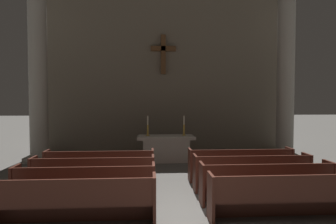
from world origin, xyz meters
TOP-DOWN VIEW (x-y plane):
  - ground_plane at (0.00, 0.00)m, footprint 80.00×80.00m
  - pew_left_row_1 at (-2.06, -0.04)m, footprint 3.08×0.50m
  - pew_left_row_2 at (-2.06, 0.92)m, footprint 3.08×0.50m
  - pew_left_row_3 at (-2.06, 1.87)m, footprint 3.08×0.50m
  - pew_left_row_4 at (-2.06, 2.83)m, footprint 3.08×0.50m
  - pew_right_row_1 at (2.06, -0.04)m, footprint 3.08×0.50m
  - pew_right_row_2 at (2.06, 0.92)m, footprint 3.08×0.50m
  - pew_right_row_3 at (2.06, 1.87)m, footprint 3.08×0.50m
  - pew_right_row_4 at (2.06, 2.83)m, footprint 3.08×0.50m
  - column_left_second at (-4.91, 5.95)m, footprint 1.03×1.03m
  - column_right_second at (4.91, 5.95)m, footprint 1.03×1.03m
  - altar at (0.00, 5.57)m, footprint 2.20×0.90m
  - candlestick_left at (-0.70, 5.57)m, footprint 0.16×0.16m
  - candlestick_right at (0.70, 5.57)m, footprint 0.16×0.16m
  - apse_with_cross at (0.00, 7.93)m, footprint 10.93×0.46m

SIDE VIEW (x-z plane):
  - ground_plane at x=0.00m, z-range 0.00..0.00m
  - pew_left_row_1 at x=-2.06m, z-range 0.00..0.95m
  - pew_left_row_2 at x=-2.06m, z-range 0.00..0.95m
  - pew_left_row_3 at x=-2.06m, z-range 0.00..0.95m
  - pew_left_row_4 at x=-2.06m, z-range 0.00..0.95m
  - pew_right_row_1 at x=2.06m, z-range 0.00..0.95m
  - pew_right_row_2 at x=2.06m, z-range 0.00..0.95m
  - pew_right_row_3 at x=2.06m, z-range 0.00..0.95m
  - pew_right_row_4 at x=2.06m, z-range 0.00..0.95m
  - altar at x=0.00m, z-range 0.03..1.04m
  - candlestick_left at x=-0.70m, z-range 0.88..1.65m
  - candlestick_right at x=0.70m, z-range 0.88..1.65m
  - column_left_second at x=-4.91m, z-range -0.09..6.99m
  - column_right_second at x=4.91m, z-range -0.09..6.99m
  - apse_with_cross at x=0.00m, z-range 0.00..8.11m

